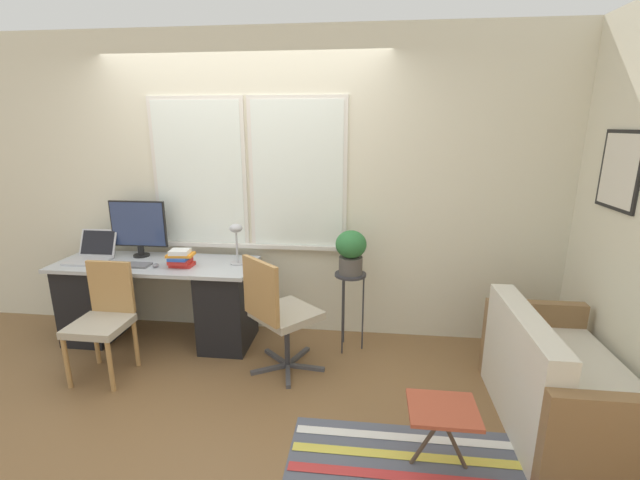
{
  "coord_description": "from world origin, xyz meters",
  "views": [
    {
      "loc": [
        1.1,
        -3.07,
        1.91
      ],
      "look_at": [
        0.72,
        0.15,
        1.03
      ],
      "focal_mm": 24.0,
      "sensor_mm": 36.0,
      "label": 1
    }
  ],
  "objects_px": {
    "laptop": "(92,254)",
    "book_stack": "(181,258)",
    "office_chair_swivel": "(279,312)",
    "plant_stand": "(350,283)",
    "folding_stool": "(443,414)",
    "desk_lamp": "(236,236)",
    "monitor": "(138,226)",
    "mouse": "(156,265)",
    "keyboard": "(128,265)",
    "couch_loveseat": "(558,387)",
    "desk_chair_wooden": "(103,317)",
    "potted_plant": "(351,250)"
  },
  "relations": [
    {
      "from": "potted_plant",
      "to": "folding_stool",
      "type": "bearing_deg",
      "value": -65.81
    },
    {
      "from": "desk_lamp",
      "to": "folding_stool",
      "type": "distance_m",
      "value": 2.14
    },
    {
      "from": "plant_stand",
      "to": "mouse",
      "type": "bearing_deg",
      "value": -174.2
    },
    {
      "from": "desk_chair_wooden",
      "to": "potted_plant",
      "type": "xyz_separation_m",
      "value": [
        1.88,
        0.59,
        0.43
      ]
    },
    {
      "from": "desk_lamp",
      "to": "folding_stool",
      "type": "bearing_deg",
      "value": -39.96
    },
    {
      "from": "mouse",
      "to": "desk_lamp",
      "type": "relative_size",
      "value": 0.2
    },
    {
      "from": "book_stack",
      "to": "plant_stand",
      "type": "height_order",
      "value": "book_stack"
    },
    {
      "from": "office_chair_swivel",
      "to": "plant_stand",
      "type": "distance_m",
      "value": 0.69
    },
    {
      "from": "laptop",
      "to": "keyboard",
      "type": "relative_size",
      "value": 0.94
    },
    {
      "from": "keyboard",
      "to": "monitor",
      "type": "bearing_deg",
      "value": 96.25
    },
    {
      "from": "desk_chair_wooden",
      "to": "folding_stool",
      "type": "bearing_deg",
      "value": -15.35
    },
    {
      "from": "monitor",
      "to": "folding_stool",
      "type": "distance_m",
      "value": 2.96
    },
    {
      "from": "laptop",
      "to": "book_stack",
      "type": "bearing_deg",
      "value": -5.27
    },
    {
      "from": "monitor",
      "to": "mouse",
      "type": "bearing_deg",
      "value": -45.82
    },
    {
      "from": "laptop",
      "to": "folding_stool",
      "type": "xyz_separation_m",
      "value": [
        2.88,
        -1.26,
        -0.45
      ]
    },
    {
      "from": "couch_loveseat",
      "to": "book_stack",
      "type": "bearing_deg",
      "value": 75.51
    },
    {
      "from": "monitor",
      "to": "desk_chair_wooden",
      "type": "bearing_deg",
      "value": -86.16
    },
    {
      "from": "plant_stand",
      "to": "desk_lamp",
      "type": "bearing_deg",
      "value": 179.2
    },
    {
      "from": "office_chair_swivel",
      "to": "laptop",
      "type": "bearing_deg",
      "value": 30.08
    },
    {
      "from": "laptop",
      "to": "book_stack",
      "type": "height_order",
      "value": "laptop"
    },
    {
      "from": "plant_stand",
      "to": "potted_plant",
      "type": "distance_m",
      "value": 0.29
    },
    {
      "from": "keyboard",
      "to": "office_chair_swivel",
      "type": "height_order",
      "value": "office_chair_swivel"
    },
    {
      "from": "folding_stool",
      "to": "monitor",
      "type": "bearing_deg",
      "value": 150.43
    },
    {
      "from": "potted_plant",
      "to": "couch_loveseat",
      "type": "bearing_deg",
      "value": -31.44
    },
    {
      "from": "mouse",
      "to": "plant_stand",
      "type": "height_order",
      "value": "mouse"
    },
    {
      "from": "monitor",
      "to": "desk_lamp",
      "type": "height_order",
      "value": "monitor"
    },
    {
      "from": "potted_plant",
      "to": "folding_stool",
      "type": "relative_size",
      "value": 0.94
    },
    {
      "from": "keyboard",
      "to": "desk_lamp",
      "type": "relative_size",
      "value": 1.06
    },
    {
      "from": "plant_stand",
      "to": "folding_stool",
      "type": "relative_size",
      "value": 1.77
    },
    {
      "from": "keyboard",
      "to": "office_chair_swivel",
      "type": "distance_m",
      "value": 1.41
    },
    {
      "from": "folding_stool",
      "to": "office_chair_swivel",
      "type": "bearing_deg",
      "value": 141.81
    },
    {
      "from": "monitor",
      "to": "couch_loveseat",
      "type": "xyz_separation_m",
      "value": [
        3.31,
        -0.97,
        -0.74
      ]
    },
    {
      "from": "desk_chair_wooden",
      "to": "potted_plant",
      "type": "relative_size",
      "value": 2.37
    },
    {
      "from": "office_chair_swivel",
      "to": "plant_stand",
      "type": "relative_size",
      "value": 1.37
    },
    {
      "from": "laptop",
      "to": "couch_loveseat",
      "type": "xyz_separation_m",
      "value": [
        3.68,
        -0.81,
        -0.52
      ]
    },
    {
      "from": "desk_lamp",
      "to": "book_stack",
      "type": "xyz_separation_m",
      "value": [
        -0.46,
        -0.13,
        -0.18
      ]
    },
    {
      "from": "desk_lamp",
      "to": "couch_loveseat",
      "type": "height_order",
      "value": "desk_lamp"
    },
    {
      "from": "keyboard",
      "to": "couch_loveseat",
      "type": "height_order",
      "value": "couch_loveseat"
    },
    {
      "from": "couch_loveseat",
      "to": "folding_stool",
      "type": "height_order",
      "value": "couch_loveseat"
    },
    {
      "from": "book_stack",
      "to": "folding_stool",
      "type": "bearing_deg",
      "value": -30.29
    },
    {
      "from": "couch_loveseat",
      "to": "monitor",
      "type": "bearing_deg",
      "value": 73.62
    },
    {
      "from": "desk_lamp",
      "to": "laptop",
      "type": "bearing_deg",
      "value": -177.81
    },
    {
      "from": "keyboard",
      "to": "desk_lamp",
      "type": "bearing_deg",
      "value": 10.27
    },
    {
      "from": "desk_chair_wooden",
      "to": "couch_loveseat",
      "type": "distance_m",
      "value": 3.27
    },
    {
      "from": "desk_chair_wooden",
      "to": "folding_stool",
      "type": "xyz_separation_m",
      "value": [
        2.46,
        -0.7,
        -0.12
      ]
    },
    {
      "from": "desk_chair_wooden",
      "to": "potted_plant",
      "type": "bearing_deg",
      "value": 18.16
    },
    {
      "from": "monitor",
      "to": "office_chair_swivel",
      "type": "relative_size",
      "value": 0.54
    },
    {
      "from": "laptop",
      "to": "monitor",
      "type": "bearing_deg",
      "value": 23.43
    },
    {
      "from": "monitor",
      "to": "book_stack",
      "type": "xyz_separation_m",
      "value": [
        0.49,
        -0.24,
        -0.21
      ]
    },
    {
      "from": "desk_lamp",
      "to": "office_chair_swivel",
      "type": "relative_size",
      "value": 0.37
    }
  ]
}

